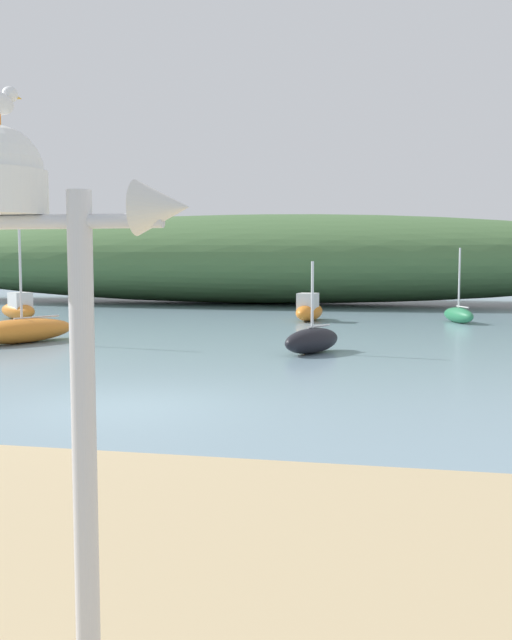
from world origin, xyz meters
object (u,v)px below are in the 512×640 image
(sailboat_mid_channel, at_px, (312,340))
(sailboat_near_shore, at_px, (458,315))
(motorboat_inner_mooring, at_px, (309,310))
(mast_structure, at_px, (34,247))
(motorboat_outer_mooring, at_px, (18,309))
(sailboat_centre_water, at_px, (22,330))

(sailboat_mid_channel, relative_size, sailboat_near_shore, 0.82)
(motorboat_inner_mooring, bearing_deg, mast_structure, -85.88)
(motorboat_outer_mooring, xyz_separation_m, sailboat_mid_channel, (14.48, -9.08, -0.11))
(motorboat_inner_mooring, relative_size, sailboat_mid_channel, 1.11)
(motorboat_outer_mooring, distance_m, sailboat_mid_channel, 17.09)
(sailboat_mid_channel, xyz_separation_m, sailboat_near_shore, (5.00, 11.07, -0.02))
(motorboat_outer_mooring, bearing_deg, motorboat_inner_mooring, 7.14)
(motorboat_inner_mooring, height_order, sailboat_mid_channel, sailboat_mid_channel)
(sailboat_near_shore, bearing_deg, motorboat_inner_mooring, -176.85)
(mast_structure, height_order, sailboat_near_shore, mast_structure)
(motorboat_outer_mooring, distance_m, sailboat_centre_water, 9.70)
(sailboat_mid_channel, relative_size, sailboat_centre_water, 0.59)
(sailboat_mid_channel, height_order, sailboat_centre_water, sailboat_centre_water)
(motorboat_outer_mooring, height_order, sailboat_mid_channel, sailboat_mid_channel)
(sailboat_centre_water, height_order, sailboat_near_shore, sailboat_centre_water)
(motorboat_inner_mooring, height_order, sailboat_centre_water, sailboat_centre_water)
(motorboat_inner_mooring, xyz_separation_m, motorboat_outer_mooring, (-13.08, -1.64, -0.01))
(sailboat_centre_water, bearing_deg, sailboat_mid_channel, -4.45)
(mast_structure, height_order, motorboat_outer_mooring, mast_structure)
(mast_structure, xyz_separation_m, motorboat_inner_mooring, (-1.97, 27.34, -2.21))
(sailboat_centre_water, bearing_deg, mast_structure, -59.82)
(sailboat_near_shore, bearing_deg, sailboat_mid_channel, -114.32)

